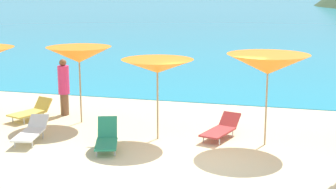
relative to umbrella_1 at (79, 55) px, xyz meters
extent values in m
cube|color=beige|center=(4.41, 7.31, -2.26)|extent=(50.00, 100.00, 0.30)
cylinder|color=#9E7F59|center=(0.00, 0.00, -0.99)|extent=(0.05, 0.05, 2.23)
cone|color=orange|center=(0.00, 0.00, 0.00)|extent=(2.03, 2.03, 0.48)
sphere|color=#9E7F59|center=(0.00, 0.00, 0.15)|extent=(0.07, 0.07, 0.07)
cylinder|color=#9E7F59|center=(2.76, -1.04, -1.05)|extent=(0.05, 0.05, 2.12)
cone|color=orange|center=(2.76, -1.04, -0.08)|extent=(2.05, 2.05, 0.37)
sphere|color=#9E7F59|center=(2.76, -1.04, 0.04)|extent=(0.07, 0.07, 0.07)
cylinder|color=#9E7F59|center=(5.67, -0.82, -0.96)|extent=(0.05, 0.05, 2.30)
cone|color=orange|center=(5.67, -0.82, 0.06)|extent=(2.21, 2.21, 0.52)
sphere|color=#9E7F59|center=(5.67, -0.82, 0.22)|extent=(0.07, 0.07, 0.07)
cube|color=#268C66|center=(1.83, -2.49, -1.90)|extent=(0.84, 1.15, 0.05)
cube|color=#268C66|center=(1.62, -1.87, -1.64)|extent=(0.59, 0.47, 0.55)
cylinder|color=silver|center=(1.71, -2.86, -2.01)|extent=(0.04, 0.04, 0.19)
cylinder|color=silver|center=(2.14, -2.71, -2.01)|extent=(0.04, 0.04, 0.19)
cylinder|color=silver|center=(1.48, -2.17, -2.01)|extent=(0.04, 0.04, 0.19)
cylinder|color=silver|center=(1.91, -2.03, -2.01)|extent=(0.04, 0.04, 0.19)
cube|color=#A53333|center=(4.39, -0.73, -1.88)|extent=(0.88, 1.32, 0.05)
cube|color=#A53333|center=(4.61, 0.02, -1.71)|extent=(0.62, 0.52, 0.38)
cylinder|color=silver|center=(4.05, -1.03, -2.01)|extent=(0.04, 0.04, 0.20)
cylinder|color=silver|center=(4.51, -1.17, -2.01)|extent=(0.04, 0.04, 0.20)
cylinder|color=silver|center=(4.29, -0.22, -2.01)|extent=(0.04, 0.04, 0.20)
cylinder|color=silver|center=(4.75, -0.35, -2.01)|extent=(0.04, 0.04, 0.20)
cube|color=#D8BF4C|center=(-1.73, -0.27, -1.88)|extent=(0.98, 1.24, 0.05)
cube|color=#D8BF4C|center=(-1.50, 0.36, -1.69)|extent=(0.67, 0.49, 0.40)
cylinder|color=silver|center=(-2.10, -0.49, -2.01)|extent=(0.04, 0.04, 0.21)
cylinder|color=silver|center=(-1.59, -0.68, -2.01)|extent=(0.04, 0.04, 0.21)
cylinder|color=silver|center=(-1.84, 0.22, -2.01)|extent=(0.04, 0.04, 0.21)
cylinder|color=silver|center=(-1.33, 0.04, -2.01)|extent=(0.04, 0.04, 0.21)
cube|color=white|center=(-0.46, -2.34, -1.87)|extent=(0.78, 1.34, 0.05)
cube|color=white|center=(-0.62, -1.52, -1.73)|extent=(0.60, 0.53, 0.34)
cylinder|color=silver|center=(-0.62, -2.78, -2.00)|extent=(0.04, 0.04, 0.21)
cylinder|color=silver|center=(-0.16, -2.69, -2.00)|extent=(0.04, 0.04, 0.21)
cylinder|color=silver|center=(-0.78, -1.91, -2.00)|extent=(0.04, 0.04, 0.21)
cylinder|color=silver|center=(-0.32, -1.82, -2.00)|extent=(0.04, 0.04, 0.21)
cylinder|color=brown|center=(-0.92, 0.72, -1.75)|extent=(0.27, 0.27, 0.71)
cylinder|color=#D83372|center=(-0.92, 0.72, -0.94)|extent=(0.36, 0.36, 0.92)
sphere|color=brown|center=(-0.92, 0.72, -0.38)|extent=(0.23, 0.23, 0.23)
camera|label=1|loc=(6.48, -13.80, 1.99)|focal=53.57mm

